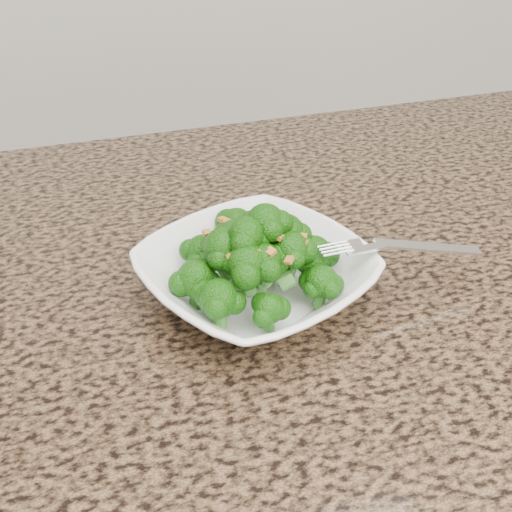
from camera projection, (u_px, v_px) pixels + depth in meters
name	position (u px, v px, depth m)	size (l,w,h in m)	color
granite_counter	(246.00, 395.00, 0.54)	(1.64, 1.04, 0.03)	brown
bowl	(256.00, 278.00, 0.60)	(0.20, 0.20, 0.05)	white
broccoli_pile	(256.00, 227.00, 0.57)	(0.18, 0.18, 0.06)	#18590A
garlic_topping	(256.00, 193.00, 0.55)	(0.11, 0.11, 0.01)	#C07C2F
fork	(377.00, 247.00, 0.59)	(0.18, 0.03, 0.01)	silver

